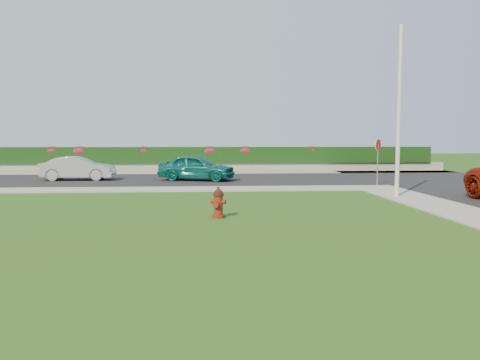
{
  "coord_description": "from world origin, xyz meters",
  "views": [
    {
      "loc": [
        -0.67,
        -11.81,
        2.24
      ],
      "look_at": [
        0.36,
        3.43,
        0.9
      ],
      "focal_mm": 35.0,
      "sensor_mm": 36.0,
      "label": 1
    }
  ],
  "objects": [
    {
      "name": "sidewalk_far",
      "position": [
        -6.0,
        9.0,
        0.02
      ],
      "size": [
        24.0,
        2.0,
        0.04
      ],
      "primitive_type": "cube",
      "color": "gray",
      "rests_on": "ground"
    },
    {
      "name": "sedan_silver",
      "position": [
        -7.66,
        13.8,
        0.68
      ],
      "size": [
        3.86,
        1.37,
        1.27
      ],
      "primitive_type": "imported",
      "rotation": [
        0.0,
        0.0,
        1.56
      ],
      "color": "#A9ACB1",
      "rests_on": "street_far"
    },
    {
      "name": "retaining_wall",
      "position": [
        -1.0,
        20.5,
        0.3
      ],
      "size": [
        34.0,
        0.4,
        0.6
      ],
      "primitive_type": "cube",
      "color": "gray",
      "rests_on": "ground"
    },
    {
      "name": "ground",
      "position": [
        0.0,
        0.0,
        0.0
      ],
      "size": [
        120.0,
        120.0,
        0.0
      ],
      "primitive_type": "plane",
      "color": "black",
      "rests_on": "ground"
    },
    {
      "name": "flower_clump_e",
      "position": [
        1.85,
        20.5,
        1.44
      ],
      "size": [
        1.29,
        0.83,
        0.64
      ],
      "primitive_type": "ellipsoid",
      "color": "#B01E37",
      "rests_on": "hedge"
    },
    {
      "name": "flower_clump_a",
      "position": [
        -11.13,
        20.5,
        1.46
      ],
      "size": [
        1.22,
        0.78,
        0.61
      ],
      "primitive_type": "ellipsoid",
      "color": "#B01E37",
      "rests_on": "hedge"
    },
    {
      "name": "stop_sign",
      "position": [
        7.4,
        9.96,
        1.67
      ],
      "size": [
        0.44,
        0.46,
        2.27
      ],
      "rotation": [
        0.0,
        0.0,
        0.41
      ],
      "color": "slate",
      "rests_on": "ground"
    },
    {
      "name": "fire_hydrant",
      "position": [
        -0.39,
        1.38,
        0.42
      ],
      "size": [
        0.46,
        0.44,
        0.88
      ],
      "rotation": [
        0.0,
        0.0,
        -0.37
      ],
      "color": "#500D0C",
      "rests_on": "ground"
    },
    {
      "name": "flower_clump_b",
      "position": [
        -9.33,
        20.5,
        1.44
      ],
      "size": [
        1.32,
        0.85,
        0.66
      ],
      "primitive_type": "ellipsoid",
      "color": "#B01E37",
      "rests_on": "hedge"
    },
    {
      "name": "utility_pole",
      "position": [
        6.6,
        5.7,
        3.26
      ],
      "size": [
        0.16,
        0.16,
        6.52
      ],
      "primitive_type": "cylinder",
      "color": "silver",
      "rests_on": "ground"
    },
    {
      "name": "curb_corner",
      "position": [
        7.0,
        9.0,
        0.02
      ],
      "size": [
        2.0,
        2.0,
        0.04
      ],
      "primitive_type": "cube",
      "color": "gray",
      "rests_on": "ground"
    },
    {
      "name": "flower_clump_f",
      "position": [
        6.58,
        20.5,
        1.48
      ],
      "size": [
        1.12,
        0.72,
        0.56
      ],
      "primitive_type": "ellipsoid",
      "color": "#B01E37",
      "rests_on": "hedge"
    },
    {
      "name": "hedge",
      "position": [
        -1.0,
        20.6,
        1.15
      ],
      "size": [
        32.0,
        0.9,
        1.1
      ],
      "primitive_type": "cube",
      "color": "black",
      "rests_on": "retaining_wall"
    },
    {
      "name": "sedan_teal",
      "position": [
        -1.29,
        13.22,
        0.73
      ],
      "size": [
        4.38,
        2.83,
        1.39
      ],
      "primitive_type": "imported",
      "rotation": [
        0.0,
        0.0,
        1.25
      ],
      "color": "#0C5E59",
      "rests_on": "street_far"
    },
    {
      "name": "flower_clump_c",
      "position": [
        -5.04,
        20.5,
        1.47
      ],
      "size": [
        1.17,
        0.75,
        0.58
      ],
      "primitive_type": "ellipsoid",
      "color": "#B01E37",
      "rests_on": "hedge"
    },
    {
      "name": "sidewalk_beyond",
      "position": [
        -1.0,
        19.0,
        0.02
      ],
      "size": [
        34.0,
        2.0,
        0.04
      ],
      "primitive_type": "cube",
      "color": "gray",
      "rests_on": "ground"
    },
    {
      "name": "flower_clump_d",
      "position": [
        -0.57,
        20.5,
        1.44
      ],
      "size": [
        1.3,
        0.84,
        0.65
      ],
      "primitive_type": "ellipsoid",
      "color": "#B01E37",
      "rests_on": "hedge"
    },
    {
      "name": "street_far",
      "position": [
        -5.0,
        14.0,
        0.02
      ],
      "size": [
        26.0,
        8.0,
        0.04
      ],
      "primitive_type": "cube",
      "color": "black",
      "rests_on": "ground"
    }
  ]
}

